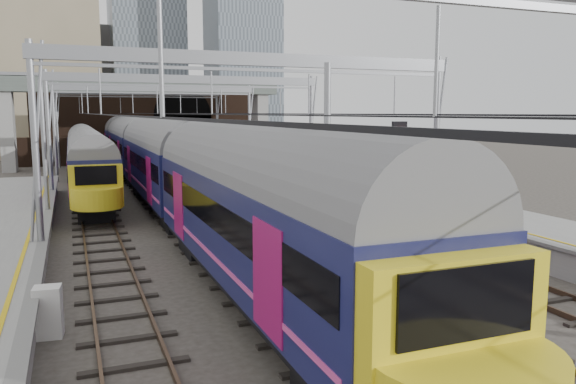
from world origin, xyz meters
name	(u,v)px	position (x,y,z in m)	size (l,w,h in m)	color
ground	(356,317)	(0.00, 0.00, 0.00)	(160.00, 160.00, 0.00)	#38332D
tracks	(220,220)	(0.00, 15.00, 0.02)	(14.40, 80.00, 0.22)	#4C3828
overhead_line	(192,96)	(0.00, 21.49, 6.57)	(16.80, 80.00, 8.00)	gray
retaining_wall	(150,124)	(1.40, 51.93, 4.33)	(28.00, 2.75, 9.00)	#311F16
overbridge	(142,96)	(0.00, 46.00, 7.27)	(28.00, 3.00, 9.25)	gray
city_skyline	(138,30)	(2.73, 70.48, 17.09)	(37.50, 27.50, 60.00)	tan
train_main	(145,153)	(-2.00, 28.85, 2.67)	(3.10, 71.51, 5.23)	black
train_second	(87,157)	(-6.00, 30.10, 2.35)	(2.58, 29.93, 4.52)	black
signal_near_left	(348,256)	(-2.58, -4.40, 3.05)	(0.38, 0.47, 4.83)	black
signal_near_centre	(395,196)	(1.11, -0.03, 3.32)	(0.41, 0.48, 5.33)	black
relay_cabinet	(48,312)	(-7.80, 1.58, 0.65)	(0.65, 0.54, 1.30)	silver
equip_cover_a	(306,310)	(-1.11, 0.91, 0.06)	(0.94, 0.66, 0.11)	blue
equip_cover_b	(312,243)	(2.31, 8.31, 0.05)	(0.80, 0.57, 0.09)	blue
equip_cover_c	(370,232)	(5.74, 9.38, 0.05)	(0.91, 0.64, 0.11)	blue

